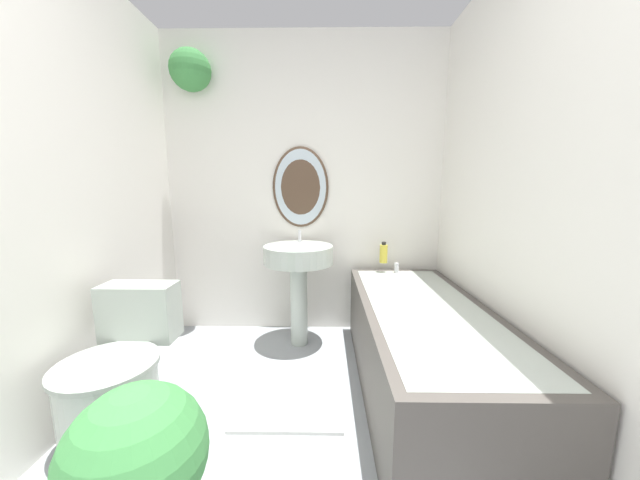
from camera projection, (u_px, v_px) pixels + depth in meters
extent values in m
cube|color=silver|center=(305.00, 188.00, 2.64)|extent=(2.34, 0.06, 2.40)
ellipsoid|color=#4C3828|center=(301.00, 187.00, 2.60)|extent=(0.45, 0.02, 0.65)
ellipsoid|color=silver|center=(301.00, 187.00, 2.59)|extent=(0.41, 0.01, 0.61)
cylinder|color=silver|center=(190.00, 60.00, 2.39)|extent=(0.14, 0.14, 0.08)
sphere|color=#3D8442|center=(190.00, 70.00, 2.40)|extent=(0.30, 0.30, 0.30)
cube|color=silver|center=(34.00, 187.00, 1.44)|extent=(0.06, 2.54, 2.40)
cube|color=silver|center=(547.00, 187.00, 1.40)|extent=(0.06, 2.54, 2.40)
cylinder|color=#B2BCB2|center=(111.00, 406.00, 1.49)|extent=(0.41, 0.41, 0.39)
cylinder|color=#97A097|center=(106.00, 365.00, 1.46)|extent=(0.44, 0.44, 0.02)
cube|color=#B2BCB2|center=(140.00, 312.00, 1.72)|extent=(0.38, 0.17, 0.30)
cylinder|color=#B2BCB2|center=(299.00, 304.00, 2.46)|extent=(0.13, 0.13, 0.64)
cylinder|color=#B2BCB2|center=(298.00, 255.00, 2.40)|extent=(0.52, 0.52, 0.13)
cylinder|color=silver|center=(300.00, 236.00, 2.52)|extent=(0.02, 0.02, 0.10)
cube|color=#4C4742|center=(423.00, 349.00, 1.87)|extent=(0.70, 1.68, 0.53)
cube|color=#B2BCB2|center=(425.00, 309.00, 1.84)|extent=(0.60, 1.58, 0.04)
cylinder|color=silver|center=(397.00, 268.00, 2.55)|extent=(0.04, 0.04, 0.08)
cylinder|color=gold|center=(384.00, 254.00, 2.56)|extent=(0.06, 0.06, 0.14)
cylinder|color=black|center=(384.00, 243.00, 2.54)|extent=(0.03, 0.03, 0.02)
sphere|color=#3D8442|center=(137.00, 455.00, 1.01)|extent=(0.44, 0.44, 0.44)
cube|color=silver|center=(289.00, 406.00, 1.77)|extent=(0.58, 0.40, 0.02)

